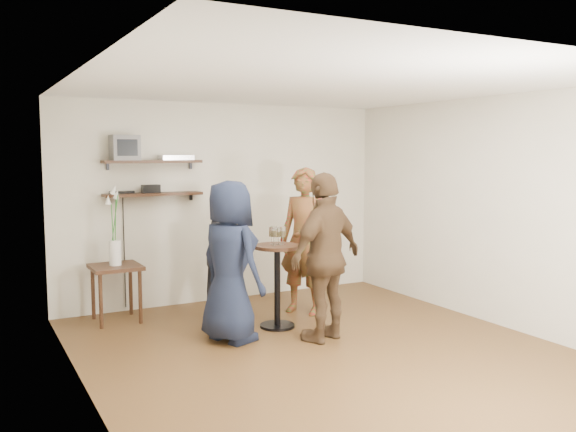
# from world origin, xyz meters

# --- Properties ---
(room) EXTENTS (4.58, 5.08, 2.68)m
(room) POSITION_xyz_m (0.00, 0.00, 1.30)
(room) COLOR #432B15
(room) RESTS_ON ground
(shelf_upper) EXTENTS (1.20, 0.25, 0.04)m
(shelf_upper) POSITION_xyz_m (-1.00, 2.38, 1.85)
(shelf_upper) COLOR black
(shelf_upper) RESTS_ON room
(shelf_lower) EXTENTS (1.20, 0.25, 0.04)m
(shelf_lower) POSITION_xyz_m (-1.00, 2.38, 1.45)
(shelf_lower) COLOR black
(shelf_lower) RESTS_ON room
(crt_monitor) EXTENTS (0.32, 0.30, 0.30)m
(crt_monitor) POSITION_xyz_m (-1.34, 2.38, 2.02)
(crt_monitor) COLOR #59595B
(crt_monitor) RESTS_ON shelf_upper
(dvd_deck) EXTENTS (0.40, 0.24, 0.06)m
(dvd_deck) POSITION_xyz_m (-0.71, 2.38, 1.90)
(dvd_deck) COLOR silver
(dvd_deck) RESTS_ON shelf_upper
(radio) EXTENTS (0.22, 0.10, 0.10)m
(radio) POSITION_xyz_m (-1.03, 2.38, 1.52)
(radio) COLOR black
(radio) RESTS_ON shelf_lower
(power_strip) EXTENTS (0.30, 0.05, 0.03)m
(power_strip) POSITION_xyz_m (-1.37, 2.42, 1.48)
(power_strip) COLOR black
(power_strip) RESTS_ON shelf_lower
(side_table) EXTENTS (0.56, 0.56, 0.66)m
(side_table) POSITION_xyz_m (-1.55, 2.07, 0.55)
(side_table) COLOR black
(side_table) RESTS_ON room
(vase_lilies) EXTENTS (0.19, 0.19, 0.94)m
(vase_lilies) POSITION_xyz_m (-1.55, 2.07, 0.96)
(vase_lilies) COLOR silver
(vase_lilies) RESTS_ON side_table
(drinks_table) EXTENTS (0.51, 0.51, 0.94)m
(drinks_table) POSITION_xyz_m (-0.01, 0.97, 0.60)
(drinks_table) COLOR black
(drinks_table) RESTS_ON room
(wine_glass_fl) EXTENTS (0.07, 0.07, 0.21)m
(wine_glass_fl) POSITION_xyz_m (-0.07, 0.95, 1.08)
(wine_glass_fl) COLOR silver
(wine_glass_fl) RESTS_ON drinks_table
(wine_glass_fr) EXTENTS (0.07, 0.07, 0.21)m
(wine_glass_fr) POSITION_xyz_m (0.04, 0.95, 1.08)
(wine_glass_fr) COLOR silver
(wine_glass_fr) RESTS_ON drinks_table
(wine_glass_bl) EXTENTS (0.06, 0.06, 0.19)m
(wine_glass_bl) POSITION_xyz_m (-0.05, 1.04, 1.07)
(wine_glass_bl) COLOR silver
(wine_glass_bl) RESTS_ON drinks_table
(wine_glass_br) EXTENTS (0.06, 0.06, 0.19)m
(wine_glass_br) POSITION_xyz_m (0.02, 1.00, 1.06)
(wine_glass_br) COLOR silver
(wine_glass_br) RESTS_ON drinks_table
(person_plaid) EXTENTS (0.72, 0.78, 1.78)m
(person_plaid) POSITION_xyz_m (0.56, 1.36, 0.89)
(person_plaid) COLOR #A31218
(person_plaid) RESTS_ON room
(person_dark) EXTENTS (0.94, 0.85, 1.57)m
(person_dark) POSITION_xyz_m (-0.29, 1.61, 0.78)
(person_dark) COLOR black
(person_dark) RESTS_ON room
(person_navy) EXTENTS (0.76, 0.94, 1.68)m
(person_navy) POSITION_xyz_m (-0.67, 0.76, 0.84)
(person_navy) COLOR black
(person_navy) RESTS_ON room
(person_brown) EXTENTS (1.12, 0.75, 1.76)m
(person_brown) POSITION_xyz_m (0.22, 0.32, 0.88)
(person_brown) COLOR #4A331F
(person_brown) RESTS_ON room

